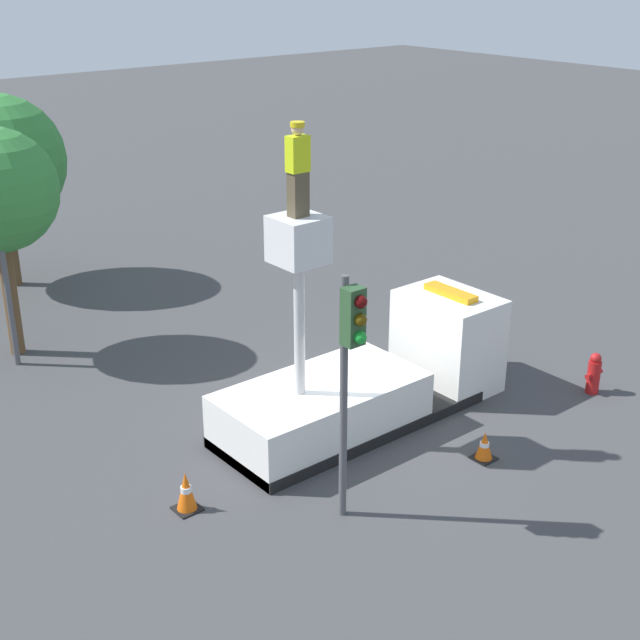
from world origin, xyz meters
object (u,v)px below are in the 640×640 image
Objects in this scene: traffic_cone_rear at (186,492)px; traffic_light_pole at (350,353)px; traffic_cone_curbside at (484,446)px; worker at (298,170)px; fire_hydrant at (594,373)px; bucket_truck at (371,380)px.

traffic_light_pole is at bearing -44.10° from traffic_cone_rear.
traffic_cone_curbside is at bearing -22.21° from traffic_cone_rear.
traffic_light_pole is at bearing -110.19° from worker.
traffic_cone_rear reaches higher than traffic_cone_curbside.
worker is at bearing 159.77° from fire_hydrant.
worker is 8.79m from fire_hydrant.
fire_hydrant is 1.27× the size of traffic_cone_rear.
worker is 0.38× the size of traffic_light_pole.
traffic_cone_rear is at bearing 157.79° from traffic_cone_curbside.
traffic_cone_curbside is at bearing -3.60° from traffic_light_pole.
traffic_cone_curbside is (2.46, -2.80, -5.44)m from worker.
traffic_cone_rear is (-2.10, 2.04, -2.87)m from traffic_light_pole.
worker is 3.71m from traffic_light_pole.
worker reaches higher than traffic_cone_rear.
worker reaches higher than traffic_cone_curbside.
traffic_light_pole is at bearing -178.91° from fire_hydrant.
fire_hydrant is (7.57, 0.14, -2.76)m from traffic_light_pole.
traffic_light_pole is 4.62× the size of fire_hydrant.
fire_hydrant is at bearing -27.49° from bucket_truck.
bucket_truck is at bearing 0.00° from worker.
traffic_cone_rear is (-9.68, 1.89, -0.11)m from fire_hydrant.
bucket_truck is 2.90m from traffic_cone_curbside.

